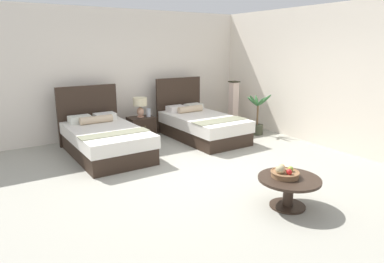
# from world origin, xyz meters

# --- Properties ---
(ground_plane) EXTENTS (9.64, 10.01, 0.02)m
(ground_plane) POSITION_xyz_m (0.00, 0.00, -0.01)
(ground_plane) COLOR #A29F92
(wall_back) EXTENTS (9.64, 0.12, 2.89)m
(wall_back) POSITION_xyz_m (0.00, 3.21, 1.44)
(wall_back) COLOR silver
(wall_back) RESTS_ON ground
(wall_side_right) EXTENTS (0.12, 5.61, 2.89)m
(wall_side_right) POSITION_xyz_m (3.02, 0.40, 1.44)
(wall_side_right) COLOR silver
(wall_side_right) RESTS_ON ground
(bed_near_window) EXTENTS (1.30, 2.17, 1.26)m
(bed_near_window) POSITION_xyz_m (-1.13, 1.82, 0.31)
(bed_near_window) COLOR #31231A
(bed_near_window) RESTS_ON ground
(bed_near_corner) EXTENTS (1.26, 2.17, 1.31)m
(bed_near_corner) POSITION_xyz_m (1.13, 1.82, 0.31)
(bed_near_corner) COLOR #31231A
(bed_near_corner) RESTS_ON ground
(nightstand) EXTENTS (0.57, 0.46, 0.49)m
(nightstand) POSITION_xyz_m (-0.02, 2.57, 0.24)
(nightstand) COLOR #31231A
(nightstand) RESTS_ON ground
(table_lamp) EXTENTS (0.32, 0.32, 0.45)m
(table_lamp) POSITION_xyz_m (-0.02, 2.59, 0.79)
(table_lamp) COLOR #DAA183
(table_lamp) RESTS_ON nightstand
(vase) EXTENTS (0.10, 0.10, 0.19)m
(vase) POSITION_xyz_m (0.15, 2.53, 0.58)
(vase) COLOR silver
(vase) RESTS_ON nightstand
(coffee_table) EXTENTS (0.81, 0.81, 0.41)m
(coffee_table) POSITION_xyz_m (0.20, -1.64, 0.30)
(coffee_table) COLOR #31231A
(coffee_table) RESTS_ON ground
(fruit_bowl) EXTENTS (0.38, 0.38, 0.18)m
(fruit_bowl) POSITION_xyz_m (0.17, -1.58, 0.47)
(fruit_bowl) COLOR brown
(fruit_bowl) RESTS_ON coffee_table
(floor_lamp_corner) EXTENTS (0.23, 0.23, 1.18)m
(floor_lamp_corner) POSITION_xyz_m (2.50, 2.36, 0.59)
(floor_lamp_corner) COLOR black
(floor_lamp_corner) RESTS_ON ground
(potted_palm) EXTENTS (0.52, 0.55, 1.00)m
(potted_palm) POSITION_xyz_m (2.45, 1.38, 0.31)
(potted_palm) COLOR #3B3F2D
(potted_palm) RESTS_ON ground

